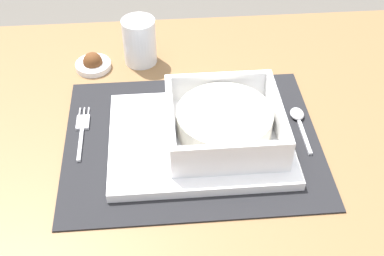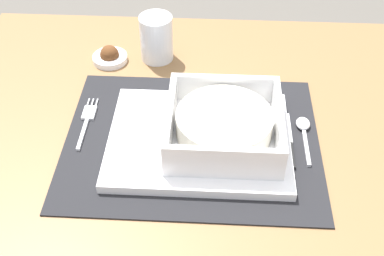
{
  "view_description": "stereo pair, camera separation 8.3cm",
  "coord_description": "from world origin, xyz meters",
  "px_view_note": "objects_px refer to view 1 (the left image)",
  "views": [
    {
      "loc": [
        -0.06,
        -0.62,
        1.33
      ],
      "look_at": [
        -0.01,
        -0.01,
        0.77
      ],
      "focal_mm": 47.38,
      "sensor_mm": 36.0,
      "label": 1
    },
    {
      "loc": [
        0.02,
        -0.62,
        1.33
      ],
      "look_at": [
        -0.01,
        -0.01,
        0.77
      ],
      "focal_mm": 47.38,
      "sensor_mm": 36.0,
      "label": 2
    }
  ],
  "objects_px": {
    "porridge_bowl": "(224,123)",
    "drinking_glass": "(140,44)",
    "fork": "(82,129)",
    "spoon": "(298,118)",
    "butter_knife": "(287,134)",
    "condiment_saucer": "(93,64)",
    "dining_table": "(198,178)",
    "bread_knife": "(275,138)"
  },
  "relations": [
    {
      "from": "butter_knife",
      "to": "condiment_saucer",
      "type": "height_order",
      "value": "condiment_saucer"
    },
    {
      "from": "fork",
      "to": "spoon",
      "type": "bearing_deg",
      "value": -5.46
    },
    {
      "from": "bread_knife",
      "to": "dining_table",
      "type": "bearing_deg",
      "value": 165.45
    },
    {
      "from": "bread_knife",
      "to": "drinking_glass",
      "type": "distance_m",
      "value": 0.34
    },
    {
      "from": "porridge_bowl",
      "to": "drinking_glass",
      "type": "xyz_separation_m",
      "value": [
        -0.14,
        0.25,
        -0.0
      ]
    },
    {
      "from": "drinking_glass",
      "to": "spoon",
      "type": "bearing_deg",
      "value": -37.26
    },
    {
      "from": "dining_table",
      "to": "drinking_glass",
      "type": "xyz_separation_m",
      "value": [
        -0.1,
        0.23,
        0.15
      ]
    },
    {
      "from": "porridge_bowl",
      "to": "spoon",
      "type": "height_order",
      "value": "porridge_bowl"
    },
    {
      "from": "bread_knife",
      "to": "drinking_glass",
      "type": "height_order",
      "value": "drinking_glass"
    },
    {
      "from": "porridge_bowl",
      "to": "butter_knife",
      "type": "xyz_separation_m",
      "value": [
        0.11,
        0.0,
        -0.04
      ]
    },
    {
      "from": "fork",
      "to": "drinking_glass",
      "type": "xyz_separation_m",
      "value": [
        0.1,
        0.2,
        0.04
      ]
    },
    {
      "from": "bread_knife",
      "to": "condiment_saucer",
      "type": "distance_m",
      "value": 0.39
    },
    {
      "from": "spoon",
      "to": "drinking_glass",
      "type": "bearing_deg",
      "value": 142.41
    },
    {
      "from": "porridge_bowl",
      "to": "drinking_glass",
      "type": "bearing_deg",
      "value": 118.68
    },
    {
      "from": "fork",
      "to": "dining_table",
      "type": "bearing_deg",
      "value": -12.55
    },
    {
      "from": "porridge_bowl",
      "to": "fork",
      "type": "height_order",
      "value": "porridge_bowl"
    },
    {
      "from": "fork",
      "to": "drinking_glass",
      "type": "height_order",
      "value": "drinking_glass"
    },
    {
      "from": "spoon",
      "to": "condiment_saucer",
      "type": "distance_m",
      "value": 0.41
    },
    {
      "from": "butter_knife",
      "to": "condiment_saucer",
      "type": "xyz_separation_m",
      "value": [
        -0.34,
        0.23,
        0.0
      ]
    },
    {
      "from": "spoon",
      "to": "butter_knife",
      "type": "relative_size",
      "value": 0.86
    },
    {
      "from": "fork",
      "to": "spoon",
      "type": "xyz_separation_m",
      "value": [
        0.37,
        -0.01,
        0.0
      ]
    },
    {
      "from": "spoon",
      "to": "drinking_glass",
      "type": "relative_size",
      "value": 1.21
    },
    {
      "from": "bread_knife",
      "to": "porridge_bowl",
      "type": "bearing_deg",
      "value": 173.12
    },
    {
      "from": "drinking_glass",
      "to": "condiment_saucer",
      "type": "distance_m",
      "value": 0.1
    },
    {
      "from": "butter_knife",
      "to": "fork",
      "type": "bearing_deg",
      "value": 169.27
    },
    {
      "from": "porridge_bowl",
      "to": "bread_knife",
      "type": "xyz_separation_m",
      "value": [
        0.09,
        -0.0,
        -0.04
      ]
    },
    {
      "from": "drinking_glass",
      "to": "fork",
      "type": "bearing_deg",
      "value": -116.97
    },
    {
      "from": "fork",
      "to": "drinking_glass",
      "type": "bearing_deg",
      "value": 58.63
    },
    {
      "from": "fork",
      "to": "condiment_saucer",
      "type": "distance_m",
      "value": 0.18
    },
    {
      "from": "porridge_bowl",
      "to": "condiment_saucer",
      "type": "bearing_deg",
      "value": 134.85
    },
    {
      "from": "dining_table",
      "to": "drinking_glass",
      "type": "relative_size",
      "value": 10.16
    },
    {
      "from": "porridge_bowl",
      "to": "bread_knife",
      "type": "bearing_deg",
      "value": -2.3
    },
    {
      "from": "butter_knife",
      "to": "bread_knife",
      "type": "distance_m",
      "value": 0.02
    },
    {
      "from": "dining_table",
      "to": "porridge_bowl",
      "type": "bearing_deg",
      "value": -25.26
    },
    {
      "from": "dining_table",
      "to": "bread_knife",
      "type": "bearing_deg",
      "value": -9.98
    },
    {
      "from": "spoon",
      "to": "drinking_glass",
      "type": "xyz_separation_m",
      "value": [
        -0.27,
        0.21,
        0.03
      ]
    },
    {
      "from": "butter_knife",
      "to": "drinking_glass",
      "type": "distance_m",
      "value": 0.35
    },
    {
      "from": "butter_knife",
      "to": "condiment_saucer",
      "type": "distance_m",
      "value": 0.41
    },
    {
      "from": "drinking_glass",
      "to": "condiment_saucer",
      "type": "xyz_separation_m",
      "value": [
        -0.09,
        -0.02,
        -0.03
      ]
    },
    {
      "from": "porridge_bowl",
      "to": "drinking_glass",
      "type": "height_order",
      "value": "drinking_glass"
    },
    {
      "from": "drinking_glass",
      "to": "porridge_bowl",
      "type": "bearing_deg",
      "value": -61.32
    },
    {
      "from": "dining_table",
      "to": "butter_knife",
      "type": "distance_m",
      "value": 0.19
    }
  ]
}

